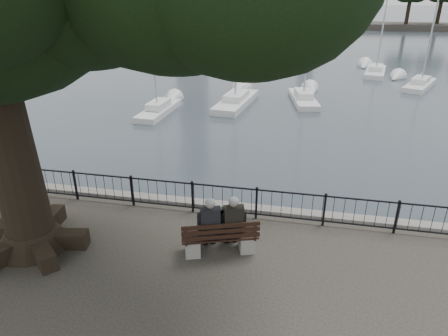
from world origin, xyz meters
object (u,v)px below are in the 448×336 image
(bench, at_px, (220,241))
(person_left, at_px, (210,226))
(person_right, at_px, (233,225))
(lion_monument, at_px, (309,31))

(bench, distance_m, person_left, 0.49)
(person_right, bearing_deg, lion_monument, 88.34)
(person_left, relative_size, person_right, 1.00)
(person_left, bearing_deg, bench, -5.93)
(person_left, height_order, person_right, same)
(person_left, height_order, lion_monument, lion_monument)
(bench, xyz_separation_m, person_left, (-0.27, 0.03, 0.40))
(person_left, distance_m, person_right, 0.60)
(bench, relative_size, lion_monument, 0.25)
(person_left, distance_m, lion_monument, 49.38)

